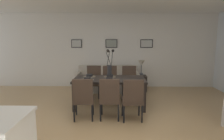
# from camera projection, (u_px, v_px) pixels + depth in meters

# --- Properties ---
(ground_plane) EXTENTS (9.00, 9.00, 0.00)m
(ground_plane) POSITION_uv_depth(u_px,v_px,m) (111.00, 124.00, 4.16)
(ground_plane) COLOR tan
(back_wall_panel) EXTENTS (9.00, 0.10, 2.60)m
(back_wall_panel) POSITION_uv_depth(u_px,v_px,m) (113.00, 51.00, 7.16)
(back_wall_panel) COLOR silver
(back_wall_panel) RESTS_ON ground
(dining_table) EXTENTS (1.80, 0.93, 0.74)m
(dining_table) POSITION_uv_depth(u_px,v_px,m) (110.00, 81.00, 5.10)
(dining_table) COLOR black
(dining_table) RESTS_ON ground
(dining_chair_near_left) EXTENTS (0.47, 0.47, 0.92)m
(dining_chair_near_left) POSITION_uv_depth(u_px,v_px,m) (83.00, 97.00, 4.28)
(dining_chair_near_left) COLOR #3D2D23
(dining_chair_near_left) RESTS_ON ground
(dining_chair_near_right) EXTENTS (0.46, 0.46, 0.92)m
(dining_chair_near_right) POSITION_uv_depth(u_px,v_px,m) (94.00, 80.00, 6.02)
(dining_chair_near_right) COLOR #3D2D23
(dining_chair_near_right) RESTS_ON ground
(dining_chair_far_left) EXTENTS (0.44, 0.44, 0.92)m
(dining_chair_far_left) POSITION_uv_depth(u_px,v_px,m) (110.00, 97.00, 4.30)
(dining_chair_far_left) COLOR #3D2D23
(dining_chair_far_left) RESTS_ON ground
(dining_chair_far_right) EXTENTS (0.47, 0.47, 0.92)m
(dining_chair_far_right) POSITION_uv_depth(u_px,v_px,m) (110.00, 80.00, 5.98)
(dining_chair_far_right) COLOR #3D2D23
(dining_chair_far_right) RESTS_ON ground
(dining_chair_mid_left) EXTENTS (0.46, 0.46, 0.92)m
(dining_chair_mid_left) POSITION_uv_depth(u_px,v_px,m) (133.00, 98.00, 4.23)
(dining_chair_mid_left) COLOR #3D2D23
(dining_chair_mid_left) RESTS_ON ground
(dining_chair_mid_right) EXTENTS (0.45, 0.45, 0.92)m
(dining_chair_mid_right) POSITION_uv_depth(u_px,v_px,m) (129.00, 80.00, 5.99)
(dining_chair_mid_right) COLOR #3D2D23
(dining_chair_mid_right) RESTS_ON ground
(centerpiece_vase) EXTENTS (0.21, 0.23, 0.73)m
(centerpiece_vase) POSITION_uv_depth(u_px,v_px,m) (110.00, 67.00, 5.05)
(centerpiece_vase) COLOR #232326
(centerpiece_vase) RESTS_ON dining_table
(placemat_near_left) EXTENTS (0.32, 0.32, 0.01)m
(placemat_near_left) POSITION_uv_depth(u_px,v_px,m) (87.00, 80.00, 4.90)
(placemat_near_left) COLOR #7F705B
(placemat_near_left) RESTS_ON dining_table
(bowl_near_left) EXTENTS (0.17, 0.17, 0.07)m
(bowl_near_left) POSITION_uv_depth(u_px,v_px,m) (87.00, 78.00, 4.89)
(bowl_near_left) COLOR black
(bowl_near_left) RESTS_ON dining_table
(placemat_near_right) EXTENTS (0.32, 0.32, 0.01)m
(placemat_near_right) POSITION_uv_depth(u_px,v_px,m) (89.00, 77.00, 5.31)
(placemat_near_right) COLOR #7F705B
(placemat_near_right) RESTS_ON dining_table
(bowl_near_right) EXTENTS (0.17, 0.17, 0.07)m
(bowl_near_right) POSITION_uv_depth(u_px,v_px,m) (89.00, 75.00, 5.30)
(bowl_near_right) COLOR black
(bowl_near_right) RESTS_ON dining_table
(placemat_far_left) EXTENTS (0.32, 0.32, 0.01)m
(placemat_far_left) POSITION_uv_depth(u_px,v_px,m) (109.00, 80.00, 4.89)
(placemat_far_left) COLOR #7F705B
(placemat_far_left) RESTS_ON dining_table
(bowl_far_left) EXTENTS (0.17, 0.17, 0.07)m
(bowl_far_left) POSITION_uv_depth(u_px,v_px,m) (109.00, 78.00, 4.88)
(bowl_far_left) COLOR black
(bowl_far_left) RESTS_ON dining_table
(placemat_far_right) EXTENTS (0.32, 0.32, 0.01)m
(placemat_far_right) POSITION_uv_depth(u_px,v_px,m) (110.00, 77.00, 5.30)
(placemat_far_right) COLOR #7F705B
(placemat_far_right) RESTS_ON dining_table
(bowl_far_right) EXTENTS (0.17, 0.17, 0.07)m
(bowl_far_right) POSITION_uv_depth(u_px,v_px,m) (110.00, 75.00, 5.29)
(bowl_far_right) COLOR black
(bowl_far_right) RESTS_ON dining_table
(sofa) EXTENTS (2.05, 0.84, 0.80)m
(sofa) POSITION_uv_depth(u_px,v_px,m) (108.00, 82.00, 6.78)
(sofa) COLOR #B2A899
(sofa) RESTS_ON ground
(side_table) EXTENTS (0.36, 0.36, 0.52)m
(side_table) POSITION_uv_depth(u_px,v_px,m) (141.00, 83.00, 6.67)
(side_table) COLOR black
(side_table) RESTS_ON ground
(table_lamp) EXTENTS (0.22, 0.22, 0.51)m
(table_lamp) POSITION_uv_depth(u_px,v_px,m) (141.00, 64.00, 6.57)
(table_lamp) COLOR #4C4C51
(table_lamp) RESTS_ON side_table
(framed_picture_left) EXTENTS (0.37, 0.03, 0.29)m
(framed_picture_left) POSITION_uv_depth(u_px,v_px,m) (77.00, 44.00, 7.07)
(framed_picture_left) COLOR black
(framed_picture_center) EXTENTS (0.41, 0.03, 0.30)m
(framed_picture_center) POSITION_uv_depth(u_px,v_px,m) (111.00, 44.00, 7.05)
(framed_picture_center) COLOR black
(framed_picture_right) EXTENTS (0.43, 0.03, 0.29)m
(framed_picture_right) POSITION_uv_depth(u_px,v_px,m) (147.00, 44.00, 7.02)
(framed_picture_right) COLOR black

